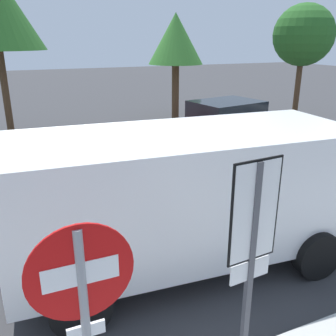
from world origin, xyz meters
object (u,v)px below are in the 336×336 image
at_px(tree_right_verge, 176,40).
at_px(white_van, 187,191).
at_px(stop_sign, 85,315).
at_px(car_red_mid_road, 222,127).
at_px(tree_left_verge, 303,36).
at_px(speed_limit_sign, 253,238).

bearing_deg(tree_right_verge, white_van, -113.88).
relative_size(stop_sign, white_van, 0.44).
bearing_deg(car_red_mid_road, tree_left_verge, 27.56).
bearing_deg(tree_left_verge, car_red_mid_road, -152.44).
bearing_deg(speed_limit_sign, tree_right_verge, 68.18).
xyz_separation_m(stop_sign, tree_right_verge, (6.66, 12.87, 1.83)).
xyz_separation_m(car_red_mid_road, tree_left_verge, (5.69, 2.97, 2.78)).
bearing_deg(stop_sign, speed_limit_sign, 6.84).
height_order(speed_limit_sign, tree_left_verge, tree_left_verge).
bearing_deg(tree_left_verge, tree_right_verge, 155.00).
distance_m(stop_sign, car_red_mid_road, 9.65).
xyz_separation_m(white_van, tree_right_verge, (4.62, 10.43, 2.16)).
distance_m(speed_limit_sign, car_red_mid_road, 8.63).
bearing_deg(stop_sign, tree_right_verge, 62.63).
bearing_deg(car_red_mid_road, stop_sign, -127.65).
bearing_deg(white_van, tree_right_verge, 66.12).
xyz_separation_m(stop_sign, tree_left_verge, (11.56, 10.58, 2.00)).
bearing_deg(tree_left_verge, speed_limit_sign, -133.83).
relative_size(car_red_mid_road, tree_right_verge, 1.01).
bearing_deg(tree_right_verge, speed_limit_sign, -111.82).
relative_size(speed_limit_sign, car_red_mid_road, 0.55).
height_order(white_van, tree_left_verge, tree_left_verge).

